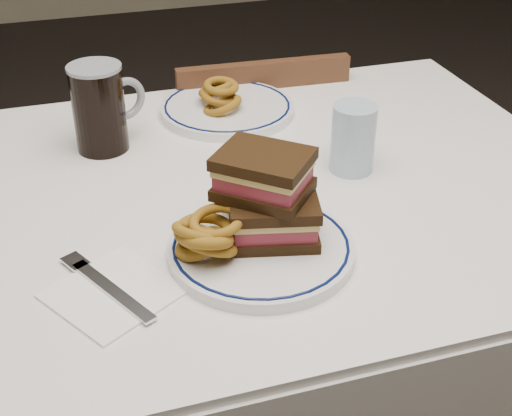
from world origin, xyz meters
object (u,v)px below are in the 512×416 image
object	(u,v)px
reuben_sandwich	(269,196)
main_plate	(261,248)
chair_far	(253,190)
beer_mug	(100,107)
far_plate	(227,108)

from	to	relation	value
reuben_sandwich	main_plate	bearing A→B (deg)	-130.46
chair_far	beer_mug	xyz separation A→B (m)	(-0.36, -0.28, 0.39)
chair_far	far_plate	world-z (taller)	chair_far
beer_mug	chair_far	bearing A→B (deg)	38.12
chair_far	main_plate	xyz separation A→B (m)	(-0.19, -0.68, 0.32)
far_plate	chair_far	bearing A→B (deg)	61.04
reuben_sandwich	beer_mug	world-z (taller)	beer_mug
chair_far	main_plate	size ratio (longest dim) A/B	3.08
main_plate	beer_mug	world-z (taller)	beer_mug
chair_far	beer_mug	size ratio (longest dim) A/B	5.21
main_plate	beer_mug	size ratio (longest dim) A/B	1.69
main_plate	reuben_sandwich	world-z (taller)	reuben_sandwich
beer_mug	far_plate	bearing A→B (deg)	17.36
main_plate	far_plate	bearing A→B (deg)	80.38
main_plate	reuben_sandwich	size ratio (longest dim) A/B	1.65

